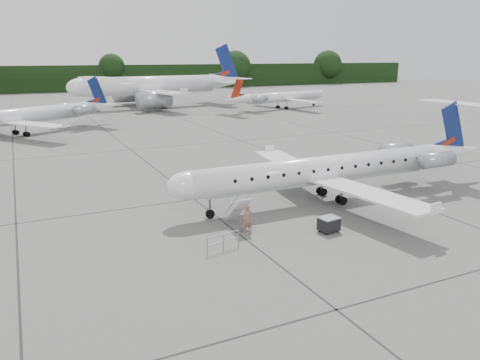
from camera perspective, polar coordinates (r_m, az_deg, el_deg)
name	(u,v)px	position (r m, az deg, el deg)	size (l,w,h in m)	color
ground	(311,213)	(34.21, 8.70, -4.01)	(320.00, 320.00, 0.00)	#60605D
treeline	(77,78)	(157.86, -19.23, 11.62)	(260.00, 4.00, 8.00)	black
main_regional_jet	(323,157)	(36.24, 10.04, 2.83)	(27.67, 19.92, 7.09)	white
airstair	(238,210)	(30.95, -0.20, -3.71)	(0.85, 2.46, 2.22)	white
passenger	(248,219)	(29.84, 0.93, -4.78)	(0.69, 0.45, 1.89)	#855849
safety_railing	(223,242)	(27.45, -2.06, -7.59)	(2.20, 0.08, 1.00)	gray
baggage_cart	(329,224)	(30.72, 10.78, -5.30)	(1.20, 0.98, 1.04)	black
bg_narrowbody	(150,76)	(103.60, -10.87, 12.32)	(37.26, 26.83, 13.38)	white
bg_regional_left	(11,109)	(72.43, -26.18, 7.78)	(29.38, 21.15, 7.71)	white
bg_regional_right	(286,92)	(101.03, 5.60, 10.63)	(26.68, 19.21, 7.00)	white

